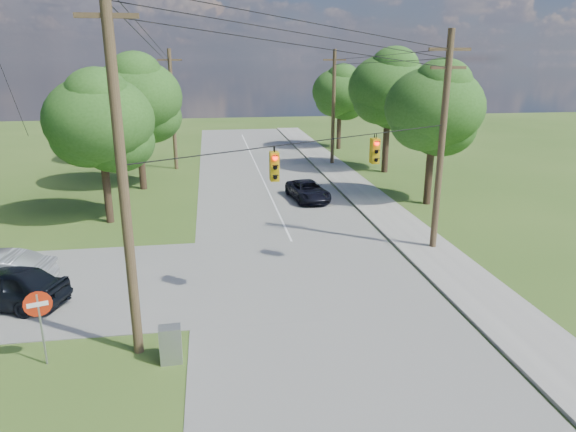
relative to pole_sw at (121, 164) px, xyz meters
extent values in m
plane|color=#36551C|center=(4.60, -0.40, -6.23)|extent=(140.00, 140.00, 0.00)
cube|color=gray|center=(6.60, 4.60, -6.21)|extent=(10.00, 100.00, 0.03)
cube|color=#A7A49C|center=(13.30, 4.60, -6.17)|extent=(2.60, 100.00, 0.12)
cylinder|color=brown|center=(0.00, 0.00, -0.23)|extent=(0.32, 0.32, 12.00)
cube|color=brown|center=(0.00, 0.00, 4.07)|extent=(1.70, 0.12, 0.14)
cylinder|color=brown|center=(13.50, 7.60, -0.98)|extent=(0.32, 0.32, 10.50)
cube|color=brown|center=(13.50, 7.60, 3.37)|extent=(2.00, 0.12, 0.14)
cube|color=brown|center=(13.50, 7.60, 2.57)|extent=(1.70, 0.12, 0.14)
cylinder|color=brown|center=(13.50, 29.60, -1.23)|extent=(0.32, 0.32, 10.00)
cube|color=brown|center=(13.50, 29.60, 2.87)|extent=(2.00, 0.12, 0.14)
cylinder|color=brown|center=(-0.40, 29.60, -1.23)|extent=(0.32, 0.32, 10.00)
cube|color=brown|center=(-0.40, 29.60, 2.87)|extent=(2.00, 0.12, 0.14)
cylinder|color=black|center=(6.75, 3.80, 4.12)|extent=(13.52, 7.63, 1.53)
cylinder|color=black|center=(6.75, 3.80, 3.72)|extent=(13.52, 7.63, 1.53)
cylinder|color=black|center=(6.75, 3.80, 3.32)|extent=(13.52, 7.63, 1.53)
cylinder|color=black|center=(13.50, 18.60, 3.12)|extent=(0.03, 22.00, 0.53)
cylinder|color=black|center=(-0.20, 14.80, 3.87)|extent=(0.43, 29.60, 2.03)
cylinder|color=black|center=(13.50, 18.60, 2.72)|extent=(0.03, 22.00, 0.53)
cylinder|color=black|center=(-0.20, 14.80, 3.47)|extent=(0.43, 29.60, 2.03)
cylinder|color=black|center=(6.75, 3.80, -0.03)|extent=(13.52, 7.63, 0.04)
cube|color=#C69E0B|center=(4.86, 2.62, -0.75)|extent=(0.32, 0.22, 1.05)
sphere|color=#FF0C05|center=(4.86, 2.48, -0.40)|extent=(0.17, 0.17, 0.17)
cube|color=#C69E0B|center=(4.86, 2.86, -0.75)|extent=(0.32, 0.22, 1.05)
sphere|color=#FF0C05|center=(4.86, 3.00, -0.40)|extent=(0.17, 0.17, 0.17)
cube|color=#C69E0B|center=(9.45, 5.20, -0.75)|extent=(0.32, 0.22, 1.05)
sphere|color=#FF0C05|center=(9.45, 5.06, -0.40)|extent=(0.17, 0.17, 0.17)
cube|color=#C69E0B|center=(9.45, 5.44, -0.75)|extent=(0.32, 0.22, 1.05)
sphere|color=#FF0C05|center=(9.45, 5.58, -0.40)|extent=(0.17, 0.17, 0.17)
cylinder|color=#452F22|center=(-3.40, 14.60, -4.65)|extent=(0.45, 0.45, 3.15)
ellipsoid|color=#244F17|center=(-3.40, 14.60, -0.29)|extent=(6.00, 6.00, 4.92)
cylinder|color=#452F22|center=(-2.40, 22.60, -4.48)|extent=(0.50, 0.50, 3.50)
ellipsoid|color=#244F17|center=(-2.40, 22.60, 0.37)|extent=(6.40, 6.40, 5.25)
cylinder|color=#452F22|center=(-4.40, 32.60, -4.57)|extent=(0.48, 0.47, 3.32)
ellipsoid|color=#244F17|center=(-4.40, 32.60, 0.04)|extent=(6.00, 6.00, 4.92)
cylinder|color=#452F22|center=(16.60, 15.60, -4.57)|extent=(0.48, 0.48, 3.32)
ellipsoid|color=#244F17|center=(16.60, 15.60, 0.04)|extent=(6.20, 6.20, 5.08)
cylinder|color=#452F22|center=(17.10, 25.60, -4.39)|extent=(0.52, 0.52, 3.67)
ellipsoid|color=#244F17|center=(17.10, 25.60, 0.70)|extent=(6.60, 6.60, 5.41)
cylinder|color=#452F22|center=(16.10, 37.60, -4.65)|extent=(0.45, 0.45, 3.15)
ellipsoid|color=#244F17|center=(16.10, 37.60, -0.29)|extent=(5.80, 5.80, 4.76)
imported|color=black|center=(-5.41, 4.08, -5.39)|extent=(5.08, 3.27, 1.61)
imported|color=black|center=(8.99, 17.67, -5.56)|extent=(2.71, 4.82, 1.27)
cube|color=gray|center=(1.10, -0.77, -5.61)|extent=(0.71, 0.53, 1.23)
cylinder|color=gray|center=(-2.77, -0.32, -5.02)|extent=(0.07, 0.07, 2.41)
cylinder|color=#B2230C|center=(-2.77, -0.32, -4.15)|extent=(0.80, 0.27, 0.83)
cube|color=white|center=(-2.77, -0.35, -4.15)|extent=(0.58, 0.20, 0.14)
camera|label=1|loc=(2.61, -15.34, 2.96)|focal=32.00mm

